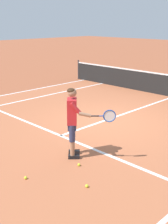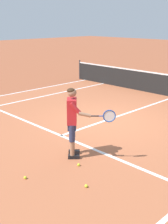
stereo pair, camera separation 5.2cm
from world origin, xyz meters
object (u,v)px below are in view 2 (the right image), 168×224
Objects in this scene: tennis_ball_near_feet at (25,178)px; tennis_ball_by_baseline at (79,165)px; tennis_ball_mid_court at (86,186)px; tennis_player at (73,118)px.

tennis_ball_near_feet is 1.26m from tennis_ball_by_baseline.
tennis_ball_mid_court is at bearing -33.96° from tennis_ball_by_baseline.
tennis_player is at bearing 93.85° from tennis_ball_near_feet.
tennis_ball_by_baseline is 0.92m from tennis_ball_mid_court.
tennis_ball_by_baseline is at bearing 146.04° from tennis_ball_mid_court.
tennis_player is 1.10m from tennis_ball_by_baseline.
tennis_player is at bearing 150.11° from tennis_ball_by_baseline.
tennis_player is 1.75m from tennis_ball_mid_court.
tennis_ball_near_feet is at bearing -86.15° from tennis_player.
tennis_ball_near_feet is (0.10, -1.47, -0.96)m from tennis_player.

